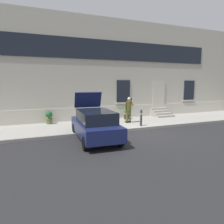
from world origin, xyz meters
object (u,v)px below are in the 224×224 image
object	(u,v)px
hatchback_car_navy	(95,124)
bollard_far_left	(85,121)
planter_charcoal	(127,113)
person_on_phone	(129,108)
bollard_near_person	(141,117)
planter_olive	(49,117)
planter_cream	(91,115)

from	to	relation	value
hatchback_car_navy	bollard_far_left	world-z (taller)	hatchback_car_navy
planter_charcoal	person_on_phone	bearing A→B (deg)	-110.93
bollard_near_person	planter_charcoal	distance (m)	2.50
planter_olive	hatchback_car_navy	bearing A→B (deg)	-66.40
hatchback_car_navy	planter_charcoal	bearing A→B (deg)	47.37
bollard_near_person	planter_olive	bearing A→B (deg)	152.23
person_on_phone	planter_olive	distance (m)	5.33
bollard_far_left	planter_cream	xyz separation A→B (m)	(1.03, 2.59, -0.11)
bollard_near_person	planter_cream	distance (m)	3.64
bollard_far_left	planter_olive	size ratio (longest dim) A/B	1.22
hatchback_car_navy	planter_cream	bearing A→B (deg)	77.67
planter_charcoal	hatchback_car_navy	bearing A→B (deg)	-132.63
bollard_near_person	bollard_far_left	bearing A→B (deg)	180.00
hatchback_car_navy	planter_charcoal	size ratio (longest dim) A/B	4.79
bollard_far_left	person_on_phone	size ratio (longest dim) A/B	0.60
bollard_far_left	hatchback_car_navy	bearing A→B (deg)	-84.86
bollard_near_person	planter_cream	world-z (taller)	bollard_near_person
hatchback_car_navy	bollard_far_left	size ratio (longest dim) A/B	3.94
hatchback_car_navy	bollard_near_person	size ratio (longest dim) A/B	3.94
planter_cream	bollard_far_left	bearing A→B (deg)	-111.62
bollard_far_left	person_on_phone	bearing A→B (deg)	19.99
bollard_near_person	bollard_far_left	distance (m)	3.59
hatchback_car_navy	planter_cream	size ratio (longest dim) A/B	4.79
hatchback_car_navy	person_on_phone	xyz separation A→B (m)	(3.17, 2.70, 0.35)
bollard_near_person	planter_olive	distance (m)	6.03
hatchback_car_navy	planter_olive	distance (m)	4.70
person_on_phone	planter_charcoal	size ratio (longest dim) A/B	2.04
bollard_near_person	person_on_phone	distance (m)	1.31
bollard_near_person	planter_cream	size ratio (longest dim) A/B	1.22
bollard_far_left	planter_charcoal	world-z (taller)	bollard_far_left
planter_cream	bollard_near_person	bearing A→B (deg)	-45.33
hatchback_car_navy	person_on_phone	distance (m)	4.18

